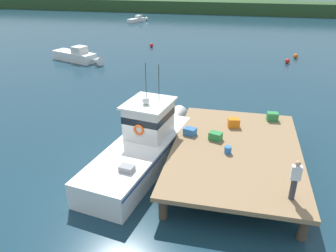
{
  "coord_description": "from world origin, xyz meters",
  "views": [
    {
      "loc": [
        4.63,
        -14.12,
        9.0
      ],
      "look_at": [
        1.2,
        1.28,
        1.4
      ],
      "focal_mm": 35.54,
      "sensor_mm": 36.0,
      "label": 1
    }
  ],
  "objects_px": {
    "crate_single_far": "(216,136)",
    "mooring_buoy_channel_marker": "(296,56)",
    "crate_single_by_cleat": "(272,117)",
    "mooring_buoy_outer": "(287,61)",
    "mooring_buoy_spare_mooring": "(151,45)",
    "main_fishing_boat": "(144,144)",
    "bait_bucket": "(228,150)",
    "moored_boat_off_the_point": "(77,56)",
    "deckhand_by_the_boat": "(295,179)",
    "moored_boat_mid_harbor": "(138,20)",
    "crate_stack_mid_dock": "(190,131)",
    "crate_stack_near_edge": "(234,123)"
  },
  "relations": [
    {
      "from": "crate_single_by_cleat",
      "to": "crate_single_far",
      "type": "distance_m",
      "value": 4.17
    },
    {
      "from": "bait_bucket",
      "to": "moored_boat_off_the_point",
      "type": "bearing_deg",
      "value": 132.65
    },
    {
      "from": "crate_single_by_cleat",
      "to": "moored_boat_off_the_point",
      "type": "distance_m",
      "value": 23.26
    },
    {
      "from": "moored_boat_off_the_point",
      "to": "mooring_buoy_outer",
      "type": "distance_m",
      "value": 21.74
    },
    {
      "from": "moored_boat_off_the_point",
      "to": "mooring_buoy_channel_marker",
      "type": "bearing_deg",
      "value": 15.44
    },
    {
      "from": "crate_stack_near_edge",
      "to": "mooring_buoy_channel_marker",
      "type": "relative_size",
      "value": 1.18
    },
    {
      "from": "crate_single_by_cleat",
      "to": "mooring_buoy_outer",
      "type": "xyz_separation_m",
      "value": [
        2.65,
        17.57,
        -1.18
      ]
    },
    {
      "from": "mooring_buoy_spare_mooring",
      "to": "crate_single_by_cleat",
      "type": "bearing_deg",
      "value": -59.47
    },
    {
      "from": "crate_single_by_cleat",
      "to": "deckhand_by_the_boat",
      "type": "bearing_deg",
      "value": -87.61
    },
    {
      "from": "deckhand_by_the_boat",
      "to": "mooring_buoy_spare_mooring",
      "type": "height_order",
      "value": "deckhand_by_the_boat"
    },
    {
      "from": "mooring_buoy_outer",
      "to": "crate_single_far",
      "type": "bearing_deg",
      "value": -105.07
    },
    {
      "from": "crate_stack_near_edge",
      "to": "deckhand_by_the_boat",
      "type": "height_order",
      "value": "deckhand_by_the_boat"
    },
    {
      "from": "moored_boat_off_the_point",
      "to": "main_fishing_boat",
      "type": "bearing_deg",
      "value": -54.8
    },
    {
      "from": "main_fishing_boat",
      "to": "mooring_buoy_spare_mooring",
      "type": "distance_m",
      "value": 26.67
    },
    {
      "from": "bait_bucket",
      "to": "mooring_buoy_outer",
      "type": "xyz_separation_m",
      "value": [
        4.86,
        21.79,
        -1.12
      ]
    },
    {
      "from": "main_fishing_boat",
      "to": "moored_boat_mid_harbor",
      "type": "bearing_deg",
      "value": 107.69
    },
    {
      "from": "crate_single_far",
      "to": "mooring_buoy_channel_marker",
      "type": "height_order",
      "value": "crate_single_far"
    },
    {
      "from": "crate_stack_mid_dock",
      "to": "moored_boat_off_the_point",
      "type": "xyz_separation_m",
      "value": [
        -14.53,
        16.48,
        -0.83
      ]
    },
    {
      "from": "crate_stack_mid_dock",
      "to": "bait_bucket",
      "type": "height_order",
      "value": "crate_stack_mid_dock"
    },
    {
      "from": "crate_stack_mid_dock",
      "to": "main_fishing_boat",
      "type": "bearing_deg",
      "value": -152.65
    },
    {
      "from": "mooring_buoy_channel_marker",
      "to": "crate_stack_near_edge",
      "type": "bearing_deg",
      "value": -105.31
    },
    {
      "from": "crate_stack_mid_dock",
      "to": "crate_single_by_cleat",
      "type": "relative_size",
      "value": 1.0
    },
    {
      "from": "main_fishing_boat",
      "to": "moored_boat_off_the_point",
      "type": "relative_size",
      "value": 1.58
    },
    {
      "from": "main_fishing_boat",
      "to": "moored_boat_off_the_point",
      "type": "xyz_separation_m",
      "value": [
        -12.4,
        17.58,
        -0.46
      ]
    },
    {
      "from": "crate_single_far",
      "to": "moored_boat_mid_harbor",
      "type": "xyz_separation_m",
      "value": [
        -17.84,
        44.25,
        -1.0
      ]
    },
    {
      "from": "crate_single_by_cleat",
      "to": "mooring_buoy_outer",
      "type": "bearing_deg",
      "value": 81.44
    },
    {
      "from": "crate_stack_mid_dock",
      "to": "moored_boat_off_the_point",
      "type": "height_order",
      "value": "moored_boat_off_the_point"
    },
    {
      "from": "bait_bucket",
      "to": "mooring_buoy_channel_marker",
      "type": "distance_m",
      "value": 24.91
    },
    {
      "from": "bait_bucket",
      "to": "mooring_buoy_outer",
      "type": "bearing_deg",
      "value": 77.44
    },
    {
      "from": "crate_stack_near_edge",
      "to": "deckhand_by_the_boat",
      "type": "relative_size",
      "value": 0.37
    },
    {
      "from": "crate_stack_near_edge",
      "to": "mooring_buoy_spare_mooring",
      "type": "xyz_separation_m",
      "value": [
        -10.88,
        23.29,
        -1.21
      ]
    },
    {
      "from": "crate_stack_mid_dock",
      "to": "bait_bucket",
      "type": "relative_size",
      "value": 1.76
    },
    {
      "from": "crate_stack_mid_dock",
      "to": "mooring_buoy_channel_marker",
      "type": "xyz_separation_m",
      "value": [
        7.96,
        22.69,
        -1.13
      ]
    },
    {
      "from": "mooring_buoy_channel_marker",
      "to": "mooring_buoy_outer",
      "type": "xyz_separation_m",
      "value": [
        -1.09,
        -2.37,
        -0.01
      ]
    },
    {
      "from": "mooring_buoy_channel_marker",
      "to": "crate_stack_mid_dock",
      "type": "bearing_deg",
      "value": -109.33
    },
    {
      "from": "crate_single_by_cleat",
      "to": "bait_bucket",
      "type": "height_order",
      "value": "crate_single_by_cleat"
    },
    {
      "from": "crate_stack_mid_dock",
      "to": "crate_single_far",
      "type": "distance_m",
      "value": 1.35
    },
    {
      "from": "moored_boat_off_the_point",
      "to": "mooring_buoy_spare_mooring",
      "type": "xyz_separation_m",
      "value": [
        5.79,
        8.24,
        -0.32
      ]
    },
    {
      "from": "crate_single_by_cleat",
      "to": "crate_single_far",
      "type": "height_order",
      "value": "crate_single_by_cleat"
    },
    {
      "from": "main_fishing_boat",
      "to": "crate_stack_mid_dock",
      "type": "distance_m",
      "value": 2.43
    },
    {
      "from": "crate_stack_near_edge",
      "to": "crate_single_by_cleat",
      "type": "xyz_separation_m",
      "value": [
        2.08,
        1.31,
        -0.01
      ]
    },
    {
      "from": "crate_stack_near_edge",
      "to": "bait_bucket",
      "type": "xyz_separation_m",
      "value": [
        -0.13,
        -2.91,
        -0.07
      ]
    },
    {
      "from": "bait_bucket",
      "to": "mooring_buoy_outer",
      "type": "height_order",
      "value": "bait_bucket"
    },
    {
      "from": "bait_bucket",
      "to": "mooring_buoy_spare_mooring",
      "type": "distance_m",
      "value": 28.34
    },
    {
      "from": "mooring_buoy_channel_marker",
      "to": "bait_bucket",
      "type": "bearing_deg",
      "value": -103.83
    },
    {
      "from": "main_fishing_boat",
      "to": "mooring_buoy_spare_mooring",
      "type": "height_order",
      "value": "main_fishing_boat"
    },
    {
      "from": "crate_single_by_cleat",
      "to": "mooring_buoy_spare_mooring",
      "type": "relative_size",
      "value": 1.3
    },
    {
      "from": "crate_single_far",
      "to": "mooring_buoy_channel_marker",
      "type": "distance_m",
      "value": 23.91
    },
    {
      "from": "main_fishing_boat",
      "to": "mooring_buoy_spare_mooring",
      "type": "xyz_separation_m",
      "value": [
        -6.61,
        25.83,
        -0.78
      ]
    },
    {
      "from": "main_fishing_boat",
      "to": "deckhand_by_the_boat",
      "type": "height_order",
      "value": "main_fishing_boat"
    }
  ]
}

